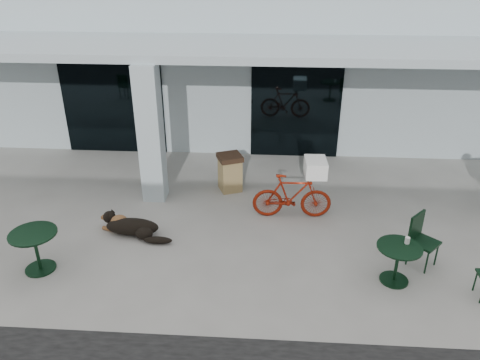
# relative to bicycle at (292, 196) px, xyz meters

# --- Properties ---
(ground) EXTENTS (80.00, 80.00, 0.00)m
(ground) POSITION_rel_bicycle_xyz_m (-1.63, -1.62, -0.51)
(ground) COLOR #A5A39C
(ground) RESTS_ON ground
(building) EXTENTS (22.00, 7.00, 4.50)m
(building) POSITION_rel_bicycle_xyz_m (-1.63, 6.88, 1.74)
(building) COLOR #A2B1B8
(building) RESTS_ON ground
(storefront_glass_left) EXTENTS (2.80, 0.06, 2.70)m
(storefront_glass_left) POSITION_rel_bicycle_xyz_m (-4.83, 3.36, 0.84)
(storefront_glass_left) COLOR black
(storefront_glass_left) RESTS_ON ground
(storefront_glass_right) EXTENTS (2.40, 0.06, 2.70)m
(storefront_glass_right) POSITION_rel_bicycle_xyz_m (0.17, 3.36, 0.84)
(storefront_glass_right) COLOR black
(storefront_glass_right) RESTS_ON ground
(column) EXTENTS (0.50, 0.50, 3.12)m
(column) POSITION_rel_bicycle_xyz_m (-3.13, 0.68, 1.05)
(column) COLOR #A2B1B8
(column) RESTS_ON ground
(overhang) EXTENTS (22.00, 2.80, 0.18)m
(overhang) POSITION_rel_bicycle_xyz_m (-1.63, 1.98, 2.70)
(overhang) COLOR #A2B1B8
(overhang) RESTS_ON column
(bicycle) EXTENTS (1.70, 0.53, 1.01)m
(bicycle) POSITION_rel_bicycle_xyz_m (0.00, 0.00, 0.00)
(bicycle) COLOR #97200C
(bicycle) RESTS_ON ground
(laundry_basket) EXTENTS (0.46, 0.60, 0.35)m
(laundry_basket) POSITION_rel_bicycle_xyz_m (0.45, 0.02, 0.68)
(laundry_basket) COLOR white
(laundry_basket) RESTS_ON bicycle
(dog) EXTENTS (1.31, 0.80, 0.41)m
(dog) POSITION_rel_bicycle_xyz_m (-3.24, -0.93, -0.30)
(dog) COLOR black
(dog) RESTS_ON ground
(cup_near_dog) EXTENTS (0.10, 0.10, 0.09)m
(cup_near_dog) POSITION_rel_bicycle_xyz_m (-3.16, -0.65, -0.46)
(cup_near_dog) COLOR white
(cup_near_dog) RESTS_ON ground
(cafe_table_near) EXTENTS (0.98, 0.98, 0.78)m
(cafe_table_near) POSITION_rel_bicycle_xyz_m (-4.62, -2.17, -0.12)
(cafe_table_near) COLOR black
(cafe_table_near) RESTS_ON ground
(cafe_table_far) EXTENTS (0.82, 0.82, 0.72)m
(cafe_table_far) POSITION_rel_bicycle_xyz_m (1.74, -2.08, -0.15)
(cafe_table_far) COLOR black
(cafe_table_far) RESTS_ON ground
(cafe_chair_far_a) EXTENTS (0.67, 0.67, 1.01)m
(cafe_chair_far_a) POSITION_rel_bicycle_xyz_m (2.33, -1.57, -0.00)
(cafe_chair_far_a) COLOR black
(cafe_chair_far_a) RESTS_ON ground
(cup_on_table) EXTENTS (0.09, 0.09, 0.12)m
(cup_on_table) POSITION_rel_bicycle_xyz_m (1.88, -1.97, 0.27)
(cup_on_table) COLOR white
(cup_on_table) RESTS_ON cafe_table_far
(trash_receptacle) EXTENTS (0.69, 0.69, 0.91)m
(trash_receptacle) POSITION_rel_bicycle_xyz_m (-1.43, 1.18, -0.05)
(trash_receptacle) COLOR olive
(trash_receptacle) RESTS_ON ground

